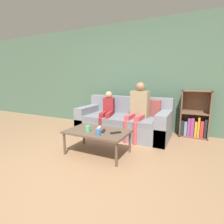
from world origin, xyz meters
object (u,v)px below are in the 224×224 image
Objects in this scene: bookshelf at (194,120)px; tv_remote_1 at (99,128)px; tv_remote_0 at (103,131)px; person_child at (107,110)px; cup_far at (88,129)px; coffee_table at (97,133)px; person_adult at (138,107)px; couch at (124,122)px; cup_near at (98,132)px; tv_remote_2 at (116,133)px.

bookshelf is 5.73× the size of tv_remote_1.
person_child is at bearing 95.50° from tv_remote_0.
person_child is 1.15m from cup_far.
tv_remote_0 is at bearing -128.26° from bookshelf.
tv_remote_1 is (-0.16, 0.14, 0.00)m from tv_remote_0.
tv_remote_0 is (0.11, 0.00, 0.05)m from coffee_table.
cup_far reaches higher than coffee_table.
person_adult is at bearing 49.80° from tv_remote_1.
tv_remote_0 is (-0.25, -1.07, -0.27)m from person_adult.
couch is 0.53m from person_adult.
person_child is 5.48× the size of tv_remote_1.
person_child is (-0.34, 1.02, 0.19)m from coffee_table.
cup_near is 0.29m from tv_remote_2.
cup_near reaches higher than tv_remote_1.
tv_remote_0 and tv_remote_1 have the same top height.
person_child reaches higher than tv_remote_2.
person_adult reaches higher than tv_remote_1.
cup_near is 0.28m from cup_far.
tv_remote_1 is 0.41m from tv_remote_2.
bookshelf is 2.13m from tv_remote_0.
tv_remote_2 is (0.20, 0.21, -0.04)m from cup_near.
bookshelf is 6.43× the size of tv_remote_2.
person_adult reaches higher than tv_remote_2.
person_adult is at bearing 131.12° from tv_remote_2.
cup_near is at bearing -22.19° from cup_far.
tv_remote_0 is at bearing -135.46° from tv_remote_2.
bookshelf reaches higher than cup_far.
cup_near is 0.40m from tv_remote_1.
couch is 1.37m from cup_near.
bookshelf is at bearing 55.45° from cup_near.
tv_remote_0 is 0.21m from tv_remote_1.
cup_near is at bearing -89.79° from tv_remote_2.
person_adult is 6.68× the size of tv_remote_0.
cup_far is 0.61× the size of tv_remote_2.
person_child is (-1.78, -0.66, 0.17)m from bookshelf.
person_adult is 0.72m from person_child.
cup_near is 0.55× the size of tv_remote_1.
person_adult is at bearing -150.35° from bookshelf.
couch is 12.78× the size of tv_remote_2.
bookshelf reaches higher than couch.
person_child reaches higher than tv_remote_0.
cup_near is at bearing -124.55° from bookshelf.
person_child is 0.93m from tv_remote_1.
couch is at bearing 148.63° from tv_remote_2.
cup_far is at bearing -92.44° from person_child.
couch is at bearing 89.75° from coffee_table.
tv_remote_0 is (0.45, -1.02, -0.14)m from person_child.
person_adult is 12.30× the size of cup_far.
cup_near is (-1.30, -1.88, 0.06)m from bookshelf.
bookshelf is 1.90m from person_child.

